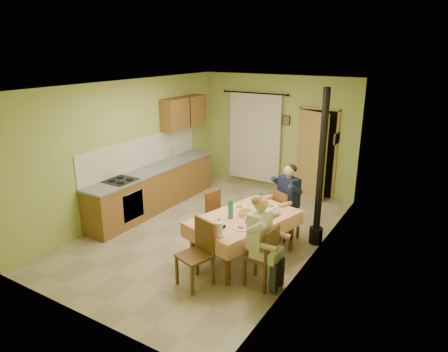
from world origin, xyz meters
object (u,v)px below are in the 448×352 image
Objects in this scene: chair_far at (285,223)px; chair_left at (219,226)px; chair_right at (261,267)px; dining_table at (244,237)px; chair_near at (196,267)px; man_far at (287,193)px; stove_flue at (319,190)px; man_right at (261,231)px.

chair_left is at bearing -116.93° from chair_far.
chair_far is 0.97× the size of chair_right.
dining_table is 1.12m from chair_far.
chair_right reaches higher than chair_far.
chair_near reaches higher than dining_table.
man_far reaches higher than dining_table.
chair_left reaches higher than dining_table.
chair_left is 0.67× the size of man_far.
man_far is at bearing 90.00° from chair_far.
dining_table is 2.19× the size of chair_left.
chair_near is 2.30m from man_far.
stove_flue is at bearing 32.99° from man_far.
chair_near is at bearing -77.53° from man_far.
chair_right is 1.04× the size of chair_left.
chair_far is 0.59m from man_far.
stove_flue is at bearing 128.52° from chair_left.
dining_table is 2.12× the size of chair_right.
chair_right is (0.61, -0.57, -0.09)m from dining_table.
chair_near is at bearing 123.54° from chair_right.
man_far reaches higher than chair_left.
man_far is (1.00, 0.75, 0.59)m from chair_left.
chair_near is (-0.54, -2.14, 0.00)m from chair_far.
man_right is at bearing 65.84° from chair_left.
chair_far is at bearing -172.59° from stove_flue.
stove_flue is (0.87, 1.15, 0.65)m from dining_table.
chair_far is 0.33× the size of stove_flue.
chair_right reaches higher than chair_left.
man_far is at bearing 137.89° from chair_left.
man_right is at bearing -53.33° from chair_far.
dining_table is 1.23m from man_far.
dining_table is 0.73× the size of stove_flue.
chair_left is at bearing -54.61° from chair_near.
chair_far is 0.93× the size of chair_near.
stove_flue reaches higher than man_far.
dining_table is at bearing -127.19° from stove_flue.
chair_near is 0.73× the size of man_far.
chair_left is at bearing -152.66° from stove_flue.
stove_flue reaches higher than chair_far.
chair_near is (-0.24, -1.07, -0.09)m from dining_table.
man_right is 0.50× the size of stove_flue.
chair_right reaches higher than dining_table.
man_far is 0.50× the size of stove_flue.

